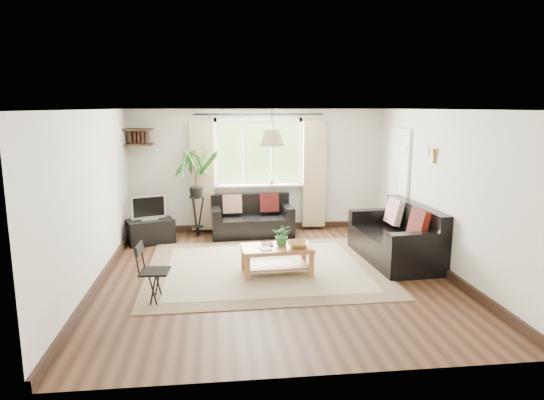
{
  "coord_description": "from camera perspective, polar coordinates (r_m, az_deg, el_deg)",
  "views": [
    {
      "loc": [
        -0.83,
        -6.75,
        2.43
      ],
      "look_at": [
        0.0,
        0.4,
        1.05
      ],
      "focal_mm": 32.0,
      "sensor_mm": 36.0,
      "label": 1
    }
  ],
  "objects": [
    {
      "name": "wall_front",
      "position": [
        4.27,
        4.89,
        -5.96
      ],
      "size": [
        5.0,
        0.02,
        2.4
      ],
      "primitive_type": "cube",
      "color": "beige",
      "rests_on": "floor"
    },
    {
      "name": "wall_right",
      "position": [
        7.63,
        19.37,
        0.95
      ],
      "size": [
        0.02,
        5.5,
        2.4
      ],
      "primitive_type": "cube",
      "color": "beige",
      "rests_on": "floor"
    },
    {
      "name": "folding_chair",
      "position": [
        6.36,
        -13.62,
        -8.29
      ],
      "size": [
        0.42,
        0.42,
        0.76
      ],
      "primitive_type": null,
      "rotation": [
        0.0,
        0.0,
        1.5
      ],
      "color": "black",
      "rests_on": "floor"
    },
    {
      "name": "wall_sconce",
      "position": [
        7.8,
        18.2,
        5.24
      ],
      "size": [
        0.12,
        0.12,
        0.28
      ],
      "primitive_type": null,
      "color": "beige",
      "rests_on": "wall_right"
    },
    {
      "name": "book_b",
      "position": [
        7.21,
        -1.21,
        -5.24
      ],
      "size": [
        0.17,
        0.23,
        0.02
      ],
      "primitive_type": "imported",
      "rotation": [
        0.0,
        0.0,
        0.01
      ],
      "color": "brown",
      "rests_on": "coffee_table"
    },
    {
      "name": "book_a",
      "position": [
        7.0,
        -1.41,
        -5.74
      ],
      "size": [
        0.19,
        0.24,
        0.02
      ],
      "primitive_type": "imported",
      "rotation": [
        0.0,
        0.0,
        0.15
      ],
      "color": "white",
      "rests_on": "coffee_table"
    },
    {
      "name": "bowl",
      "position": [
        7.1,
        3.1,
        -5.28
      ],
      "size": [
        0.36,
        0.36,
        0.08
      ],
      "primitive_type": "imported",
      "rotation": [
        0.0,
        0.0,
        -0.16
      ],
      "color": "olive",
      "rests_on": "coffee_table"
    },
    {
      "name": "sofa_right",
      "position": [
        8.0,
        14.21,
        -3.94
      ],
      "size": [
        1.89,
        1.04,
        0.86
      ],
      "primitive_type": null,
      "rotation": [
        0.0,
        0.0,
        -1.51
      ],
      "color": "black",
      "rests_on": "floor"
    },
    {
      "name": "door",
      "position": [
        9.18,
        14.54,
        1.55
      ],
      "size": [
        0.06,
        0.96,
        2.06
      ],
      "primitive_type": "cube",
      "color": "silver",
      "rests_on": "wall_right"
    },
    {
      "name": "tv",
      "position": [
        8.97,
        -14.33,
        -0.79
      ],
      "size": [
        0.65,
        0.42,
        0.47
      ],
      "primitive_type": null,
      "rotation": [
        0.0,
        0.0,
        0.37
      ],
      "color": "#A5A5AA",
      "rests_on": "tv_stand"
    },
    {
      "name": "floor",
      "position": [
        7.22,
        0.37,
        -8.81
      ],
      "size": [
        5.5,
        5.5,
        0.0
      ],
      "primitive_type": "plane",
      "color": "black",
      "rests_on": "ground"
    },
    {
      "name": "table_plant",
      "position": [
        7.15,
        1.24,
        -4.12
      ],
      "size": [
        0.34,
        0.32,
        0.32
      ],
      "primitive_type": "imported",
      "rotation": [
        0.0,
        0.0,
        -0.26
      ],
      "color": "#2C692A",
      "rests_on": "coffee_table"
    },
    {
      "name": "corner_shelf",
      "position": [
        9.37,
        -15.44,
        7.17
      ],
      "size": [
        0.5,
        0.5,
        0.34
      ],
      "primitive_type": null,
      "color": "black",
      "rests_on": "wall_back"
    },
    {
      "name": "wall_back",
      "position": [
        9.62,
        -1.61,
        3.51
      ],
      "size": [
        5.0,
        0.02,
        2.4
      ],
      "primitive_type": "cube",
      "color": "beige",
      "rests_on": "floor"
    },
    {
      "name": "tv_stand",
      "position": [
        9.07,
        -14.09,
        -3.6
      ],
      "size": [
        0.91,
        0.71,
        0.43
      ],
      "primitive_type": "cube",
      "rotation": [
        0.0,
        0.0,
        0.37
      ],
      "color": "black",
      "rests_on": "floor"
    },
    {
      "name": "rug",
      "position": [
        7.49,
        -0.88,
        -7.99
      ],
      "size": [
        3.58,
        3.08,
        0.02
      ],
      "primitive_type": "cube",
      "rotation": [
        0.0,
        0.0,
        0.01
      ],
      "color": "beige",
      "rests_on": "floor"
    },
    {
      "name": "palm_stand",
      "position": [
        9.26,
        -8.9,
        0.8
      ],
      "size": [
        0.78,
        0.78,
        1.67
      ],
      "primitive_type": null,
      "rotation": [
        0.0,
        0.0,
        0.24
      ],
      "color": "black",
      "rests_on": "floor"
    },
    {
      "name": "sofa_back",
      "position": [
        9.31,
        -2.36,
        -1.98
      ],
      "size": [
        1.58,
        0.84,
        0.73
      ],
      "primitive_type": null,
      "rotation": [
        0.0,
        0.0,
        0.05
      ],
      "color": "black",
      "rests_on": "floor"
    },
    {
      "name": "pendant_lamp",
      "position": [
        7.21,
        -0.0,
        7.83
      ],
      "size": [
        0.36,
        0.36,
        0.54
      ],
      "primitive_type": null,
      "color": "beige",
      "rests_on": "ceiling"
    },
    {
      "name": "sill_plant",
      "position": [
        9.54,
        -0.05,
        2.63
      ],
      "size": [
        0.14,
        0.1,
        0.27
      ],
      "primitive_type": "imported",
      "color": "#2D6023",
      "rests_on": "window"
    },
    {
      "name": "wall_left",
      "position": [
        7.06,
        -20.19,
        0.15
      ],
      "size": [
        0.02,
        5.5,
        2.4
      ],
      "primitive_type": "cube",
      "color": "beige",
      "rests_on": "floor"
    },
    {
      "name": "ceiling",
      "position": [
        6.8,
        0.39,
        10.6
      ],
      "size": [
        5.5,
        5.5,
        0.0
      ],
      "primitive_type": "plane",
      "rotation": [
        3.14,
        0.0,
        0.0
      ],
      "color": "white",
      "rests_on": "floor"
    },
    {
      "name": "window",
      "position": [
        9.54,
        -1.6,
        5.56
      ],
      "size": [
        2.5,
        0.16,
        2.16
      ],
      "primitive_type": null,
      "color": "white",
      "rests_on": "wall_back"
    },
    {
      "name": "coffee_table",
      "position": [
        7.2,
        0.57,
        -7.11
      ],
      "size": [
        1.06,
        0.62,
        0.42
      ],
      "primitive_type": null,
      "rotation": [
        0.0,
        0.0,
        0.06
      ],
      "color": "brown",
      "rests_on": "floor"
    }
  ]
}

